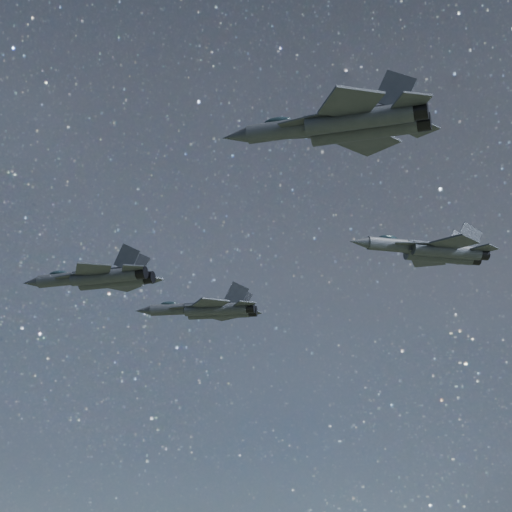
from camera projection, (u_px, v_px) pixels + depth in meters
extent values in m
cylinder|color=#2D3239|center=(67.00, 279.00, 88.08)|extent=(6.39, 3.87, 1.35)
cone|color=#2D3239|center=(32.00, 283.00, 89.31)|extent=(2.39, 1.96, 1.21)
ellipsoid|color=#1B2C31|center=(58.00, 274.00, 88.58)|extent=(2.25, 1.68, 0.67)
cube|color=#2D3239|center=(106.00, 276.00, 86.73)|extent=(7.00, 4.11, 1.12)
cylinder|color=#2D3239|center=(105.00, 277.00, 85.72)|extent=(7.18, 4.23, 1.35)
cylinder|color=#2D3239|center=(113.00, 281.00, 87.29)|extent=(7.18, 4.23, 1.35)
cylinder|color=black|center=(141.00, 273.00, 84.54)|extent=(1.54, 1.60, 1.25)
cylinder|color=black|center=(148.00, 278.00, 86.11)|extent=(1.54, 1.60, 1.25)
cube|color=#2D3239|center=(74.00, 276.00, 86.53)|extent=(4.22, 3.38, 0.10)
cube|color=#2D3239|center=(86.00, 282.00, 88.64)|extent=(4.60, 1.97, 0.10)
cube|color=#2D3239|center=(93.00, 269.00, 83.95)|extent=(3.75, 4.12, 0.17)
cube|color=#2D3239|center=(120.00, 285.00, 89.27)|extent=(4.92, 4.80, 0.17)
cube|color=#2D3239|center=(133.00, 268.00, 83.68)|extent=(2.19, 2.35, 0.13)
cube|color=#2D3239|center=(150.00, 279.00, 87.28)|extent=(2.92, 2.88, 0.13)
cube|color=#2D3239|center=(127.00, 258.00, 85.29)|extent=(2.70, 1.58, 3.08)
cube|color=#2D3239|center=(137.00, 264.00, 87.25)|extent=(2.88, 1.14, 3.08)
cylinder|color=#2D3239|center=(177.00, 309.00, 106.89)|extent=(6.92, 3.23, 1.43)
cone|color=#2D3239|center=(143.00, 311.00, 107.60)|extent=(2.47, 1.84, 1.28)
ellipsoid|color=#1B2C31|center=(169.00, 304.00, 107.28)|extent=(2.36, 1.52, 0.71)
cube|color=#2D3239|center=(214.00, 308.00, 106.12)|extent=(7.61, 3.37, 1.19)
cylinder|color=#2D3239|center=(216.00, 309.00, 105.08)|extent=(7.80, 3.48, 1.43)
cylinder|color=#2D3239|center=(219.00, 313.00, 106.79)|extent=(7.80, 3.48, 1.43)
cylinder|color=black|center=(249.00, 308.00, 104.40)|extent=(1.51, 1.60, 1.32)
cylinder|color=black|center=(252.00, 311.00, 106.12)|extent=(1.51, 1.60, 1.32)
cube|color=#2D3239|center=(188.00, 307.00, 105.44)|extent=(4.71, 3.05, 0.11)
cube|color=#2D3239|center=(192.00, 312.00, 107.76)|extent=(4.84, 1.41, 0.11)
cube|color=#2D3239|center=(210.00, 303.00, 103.10)|extent=(4.44, 4.76, 0.18)
cube|color=#2D3239|center=(221.00, 316.00, 108.94)|extent=(5.26, 5.23, 0.18)
cube|color=#2D3239|center=(245.00, 304.00, 103.40)|extent=(2.61, 2.74, 0.14)
cube|color=#2D3239|center=(251.00, 312.00, 107.36)|extent=(3.11, 3.11, 0.14)
cube|color=#2D3239|center=(237.00, 294.00, 104.98)|extent=(3.04, 1.25, 3.26)
cube|color=#2D3239|center=(240.00, 299.00, 107.13)|extent=(3.16, 0.76, 3.26)
cylinder|color=#2D3239|center=(292.00, 129.00, 66.65)|extent=(7.20, 4.25, 1.52)
cone|color=#2D3239|center=(236.00, 136.00, 67.97)|extent=(2.68, 2.17, 1.36)
ellipsoid|color=#1B2C31|center=(278.00, 122.00, 67.21)|extent=(2.53, 1.85, 0.75)
cube|color=#2D3239|center=(356.00, 120.00, 65.22)|extent=(7.89, 4.50, 1.26)
cylinder|color=#2D3239|center=(359.00, 119.00, 64.09)|extent=(8.09, 4.63, 1.52)
cylinder|color=#2D3239|center=(364.00, 130.00, 65.86)|extent=(8.09, 4.63, 1.52)
cylinder|color=black|center=(419.00, 111.00, 62.83)|extent=(1.71, 1.79, 1.40)
cylinder|color=black|center=(422.00, 122.00, 64.60)|extent=(1.71, 1.79, 1.40)
cube|color=#2D3239|center=(310.00, 120.00, 64.94)|extent=(4.77, 3.74, 0.12)
cube|color=#2D3239|center=(318.00, 134.00, 67.32)|extent=(5.16, 2.13, 0.12)
cube|color=#2D3239|center=(351.00, 103.00, 62.09)|extent=(4.27, 4.68, 0.19)
cube|color=#2D3239|center=(367.00, 141.00, 68.09)|extent=(5.53, 5.41, 0.19)
cube|color=#2D3239|center=(412.00, 101.00, 61.86)|extent=(2.50, 2.67, 0.15)
cube|color=#2D3239|center=(419.00, 128.00, 65.91)|extent=(3.28, 3.24, 0.15)
cube|color=#2D3239|center=(395.00, 90.00, 63.65)|extent=(3.05, 1.73, 3.46)
cube|color=#2D3239|center=(400.00, 105.00, 65.85)|extent=(3.25, 1.23, 3.46)
cylinder|color=#2D3239|center=(398.00, 246.00, 91.32)|extent=(6.99, 2.44, 1.44)
cone|color=#2D3239|center=(359.00, 242.00, 90.25)|extent=(2.39, 1.61, 1.30)
ellipsoid|color=#1B2C31|center=(388.00, 239.00, 91.26)|extent=(2.32, 1.29, 0.71)
cube|color=#2D3239|center=(439.00, 250.00, 92.46)|extent=(7.71, 2.50, 1.20)
cylinder|color=#2D3239|center=(447.00, 251.00, 91.57)|extent=(7.90, 2.58, 1.44)
cylinder|color=#2D3239|center=(439.00, 256.00, 93.28)|extent=(7.90, 2.58, 1.44)
cylinder|color=black|center=(482.00, 254.00, 92.60)|extent=(1.39, 1.50, 1.33)
cylinder|color=black|center=(474.00, 259.00, 94.30)|extent=(1.39, 1.50, 1.33)
cube|color=#2D3239|center=(417.00, 244.00, 90.54)|extent=(4.85, 1.23, 0.11)
cube|color=#2D3239|center=(408.00, 251.00, 92.83)|extent=(4.88, 2.57, 0.11)
cube|color=#2D3239|center=(455.00, 243.00, 89.54)|extent=(5.26, 5.31, 0.19)
cube|color=#2D3239|center=(428.00, 260.00, 95.33)|extent=(4.81, 5.05, 0.19)
cube|color=#2D3239|center=(485.00, 249.00, 91.46)|extent=(3.11, 3.14, 0.14)
cube|color=#2D3239|center=(466.00, 260.00, 95.38)|extent=(2.83, 2.93, 0.14)
cube|color=#2D3239|center=(469.00, 237.00, 92.55)|extent=(3.23, 0.53, 3.29)
cube|color=#2D3239|center=(459.00, 243.00, 94.68)|extent=(3.16, 0.88, 3.29)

